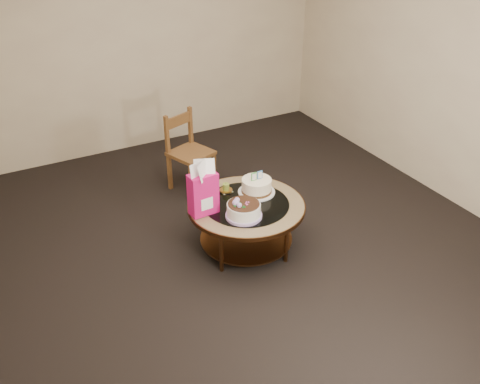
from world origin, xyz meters
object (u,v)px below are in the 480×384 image
coffee_table (246,211)px  dining_chair (188,151)px  decorated_cake (244,211)px  gift_bag (203,188)px  cream_cake (257,186)px

coffee_table → dining_chair: dining_chair is taller
dining_chair → coffee_table: bearing=-109.9°
decorated_cake → dining_chair: size_ratio=0.37×
coffee_table → gift_bag: 0.49m
coffee_table → decorated_cake: (-0.12, -0.17, 0.14)m
gift_bag → cream_cake: bearing=4.2°
decorated_cake → dining_chair: bearing=85.2°
decorated_cake → dining_chair: 1.42m
decorated_cake → coffee_table: bearing=54.7°
decorated_cake → gift_bag: gift_bag is taller
decorated_cake → cream_cake: bearing=45.0°
decorated_cake → gift_bag: size_ratio=0.65×
gift_bag → dining_chair: size_ratio=0.56×
cream_cake → decorated_cake: bearing=-137.3°
coffee_table → cream_cake: 0.25m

